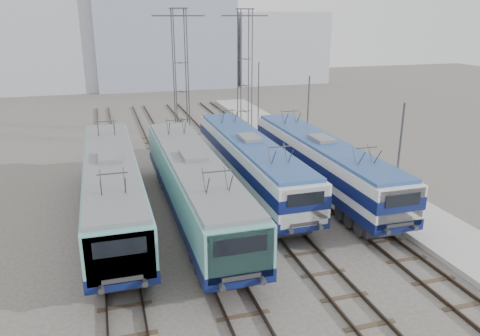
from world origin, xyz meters
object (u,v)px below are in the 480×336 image
locomotive_far_left (112,185)px  mast_rear (258,97)px  mast_mid (308,121)px  locomotive_center_left (194,183)px  locomotive_center_right (250,160)px  catenary_tower_east (245,68)px  catenary_tower_west (181,73)px  mast_front (398,165)px  locomotive_far_right (322,160)px

locomotive_far_left → mast_rear: size_ratio=2.67×
locomotive_far_left → mast_mid: size_ratio=2.67×
locomotive_center_left → mast_rear: mast_rear is taller
mast_rear → locomotive_center_right: bearing=-110.5°
locomotive_far_left → catenary_tower_east: catenary_tower_east is taller
catenary_tower_west → locomotive_center_left: bearing=-97.8°
catenary_tower_east → mast_front: size_ratio=1.71×
locomotive_far_left → mast_mid: bearing=25.7°
locomotive_center_left → locomotive_far_left: bearing=165.9°
catenary_tower_west → mast_rear: catenary_tower_west is taller
locomotive_far_left → locomotive_center_right: size_ratio=1.04×
mast_mid → catenary_tower_east: bearing=101.9°
mast_mid → locomotive_far_right: bearing=-106.0°
mast_mid → mast_front: bearing=-90.0°
mast_front → mast_rear: same height
mast_front → catenary_tower_east: bearing=95.5°
locomotive_center_right → mast_mid: mast_mid is taller
catenary_tower_east → mast_mid: bearing=-78.1°
locomotive_center_right → mast_rear: bearing=69.5°
locomotive_center_right → catenary_tower_east: size_ratio=1.50×
locomotive_far_left → mast_front: bearing=-16.7°
catenary_tower_east → mast_rear: catenary_tower_east is taller
catenary_tower_west → locomotive_far_right: bearing=-64.9°
locomotive_far_left → locomotive_far_right: bearing=4.1°
catenary_tower_east → mast_mid: (2.10, -10.00, -3.14)m
mast_front → mast_mid: same height
locomotive_far_left → mast_rear: 24.76m
catenary_tower_east → mast_rear: (2.10, 2.00, -3.14)m
locomotive_far_left → catenary_tower_west: catenary_tower_west is taller
mast_front → mast_rear: size_ratio=1.00×
locomotive_far_right → locomotive_center_right: bearing=161.6°
locomotive_center_left → mast_mid: bearing=38.2°
locomotive_far_left → mast_front: (15.35, -4.60, 1.18)m
catenary_tower_east → locomotive_far_right: bearing=-89.1°
locomotive_center_right → catenary_tower_east: 16.13m
locomotive_center_left → catenary_tower_east: (8.75, 18.53, 4.30)m
locomotive_far_right → mast_mid: 6.81m
locomotive_center_right → mast_front: (6.35, -7.06, 1.20)m
catenary_tower_west → mast_mid: size_ratio=1.71×
locomotive_far_right → locomotive_far_left: bearing=-175.9°
catenary_tower_west → catenary_tower_east: size_ratio=1.00×
catenary_tower_west → catenary_tower_east: (6.50, 2.00, 0.00)m
locomotive_far_right → catenary_tower_east: 17.01m
locomotive_center_right → mast_rear: mast_rear is taller
mast_front → mast_mid: size_ratio=1.00×
locomotive_far_left → catenary_tower_west: bearing=66.3°
locomotive_center_right → catenary_tower_west: 13.84m
locomotive_far_left → locomotive_center_left: (4.50, -1.13, 0.02)m
locomotive_center_left → locomotive_center_right: size_ratio=1.05×
catenary_tower_west → catenary_tower_east: 6.80m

